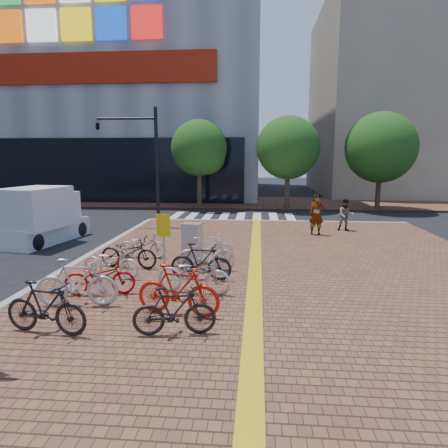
# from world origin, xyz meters

# --- Properties ---
(ground) EXTENTS (120.00, 120.00, 0.00)m
(ground) POSITION_xyz_m (0.00, 0.00, 0.00)
(ground) COLOR black
(ground) RESTS_ON ground
(sidewalk) EXTENTS (14.00, 34.00, 0.15)m
(sidewalk) POSITION_xyz_m (3.00, -5.00, 0.07)
(sidewalk) COLOR brown
(sidewalk) RESTS_ON ground
(tactile_strip) EXTENTS (0.40, 34.00, 0.01)m
(tactile_strip) POSITION_xyz_m (2.00, -5.00, 0.16)
(tactile_strip) COLOR gold
(tactile_strip) RESTS_ON sidewalk
(kerb_north) EXTENTS (14.00, 0.25, 0.15)m
(kerb_north) POSITION_xyz_m (3.00, 12.00, 0.08)
(kerb_north) COLOR gray
(kerb_north) RESTS_ON ground
(far_sidewalk) EXTENTS (70.00, 8.00, 0.15)m
(far_sidewalk) POSITION_xyz_m (0.00, 21.00, 0.07)
(far_sidewalk) COLOR brown
(far_sidewalk) RESTS_ON ground
(department_store) EXTENTS (36.00, 24.27, 28.00)m
(department_store) POSITION_xyz_m (-15.99, 31.95, 13.98)
(department_store) COLOR gray
(department_store) RESTS_ON ground
(building_beige) EXTENTS (20.00, 18.00, 18.00)m
(building_beige) POSITION_xyz_m (18.00, 32.00, 9.00)
(building_beige) COLOR gray
(building_beige) RESTS_ON ground
(crosswalk) EXTENTS (7.50, 4.00, 0.01)m
(crosswalk) POSITION_xyz_m (0.50, 14.00, 0.01)
(crosswalk) COLOR silver
(crosswalk) RESTS_ON ground
(street_trees) EXTENTS (16.20, 4.60, 6.35)m
(street_trees) POSITION_xyz_m (5.04, 17.45, 4.10)
(street_trees) COLOR #38281E
(street_trees) RESTS_ON far_sidewalk
(bike_0) EXTENTS (1.84, 0.75, 1.07)m
(bike_0) POSITION_xyz_m (-2.09, -2.65, 0.69)
(bike_0) COLOR black
(bike_0) RESTS_ON sidewalk
(bike_1) EXTENTS (1.97, 0.75, 1.16)m
(bike_1) POSITION_xyz_m (-2.13, -1.18, 0.73)
(bike_1) COLOR #BBBBC0
(bike_1) RESTS_ON sidewalk
(bike_2) EXTENTS (1.85, 0.97, 0.93)m
(bike_2) POSITION_xyz_m (-1.92, -0.36, 0.61)
(bike_2) COLOR #B30C14
(bike_2) RESTS_ON sidewalk
(bike_3) EXTENTS (1.87, 0.95, 0.94)m
(bike_3) POSITION_xyz_m (-2.15, 1.05, 0.62)
(bike_3) COLOR silver
(bike_3) RESTS_ON sidewalk
(bike_4) EXTENTS (1.96, 0.92, 0.99)m
(bike_4) POSITION_xyz_m (-1.99, 2.14, 0.65)
(bike_4) COLOR black
(bike_4) RESTS_ON sidewalk
(bike_5) EXTENTS (1.70, 0.62, 0.89)m
(bike_5) POSITION_xyz_m (-1.92, 3.42, 0.59)
(bike_5) COLOR #ABABB0
(bike_5) RESTS_ON sidewalk
(bike_6) EXTENTS (1.70, 0.75, 0.99)m
(bike_6) POSITION_xyz_m (0.46, -2.49, 0.64)
(bike_6) COLOR black
(bike_6) RESTS_ON sidewalk
(bike_7) EXTENTS (1.97, 0.84, 1.15)m
(bike_7) POSITION_xyz_m (0.34, -1.50, 0.72)
(bike_7) COLOR red
(bike_7) RESTS_ON sidewalk
(bike_8) EXTENTS (2.01, 0.92, 1.02)m
(bike_8) POSITION_xyz_m (0.45, -0.02, 0.66)
(bike_8) COLOR #BBBBC1
(bike_8) RESTS_ON sidewalk
(bike_9) EXTENTS (1.81, 0.65, 1.07)m
(bike_9) POSITION_xyz_m (0.46, 1.10, 0.68)
(bike_9) COLOR black
(bike_9) RESTS_ON sidewalk
(bike_10) EXTENTS (1.84, 0.72, 1.08)m
(bike_10) POSITION_xyz_m (0.51, 1.95, 0.69)
(bike_10) COLOR silver
(bike_10) RESTS_ON sidewalk
(bike_11) EXTENTS (1.69, 0.52, 1.01)m
(bike_11) POSITION_xyz_m (0.43, 3.12, 0.65)
(bike_11) COLOR silver
(bike_11) RESTS_ON sidewalk
(pedestrian_a) EXTENTS (0.73, 0.53, 1.83)m
(pedestrian_a) POSITION_xyz_m (4.67, 8.09, 1.07)
(pedestrian_a) COLOR gray
(pedestrian_a) RESTS_ON sidewalk
(pedestrian_b) EXTENTS (0.75, 0.59, 1.49)m
(pedestrian_b) POSITION_xyz_m (6.20, 9.27, 0.90)
(pedestrian_b) COLOR #4D5361
(pedestrian_b) RESTS_ON sidewalk
(utility_box) EXTENTS (0.68, 0.56, 1.31)m
(utility_box) POSITION_xyz_m (-0.10, 3.01, 0.81)
(utility_box) COLOR #BABABF
(utility_box) RESTS_ON sidewalk
(yellow_sign) EXTENTS (0.45, 0.14, 1.67)m
(yellow_sign) POSITION_xyz_m (-0.96, 2.58, 1.31)
(yellow_sign) COLOR #B7B7BC
(yellow_sign) RESTS_ON sidewalk
(traffic_light_pole) EXTENTS (3.13, 1.21, 5.83)m
(traffic_light_pole) POSITION_xyz_m (-4.28, 9.66, 4.17)
(traffic_light_pole) COLOR black
(traffic_light_pole) RESTS_ON sidewalk
(box_truck) EXTENTS (2.43, 4.37, 2.39)m
(box_truck) POSITION_xyz_m (-7.10, 6.26, 1.13)
(box_truck) COLOR silver
(box_truck) RESTS_ON ground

